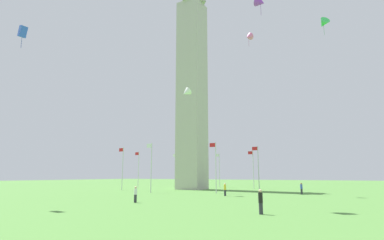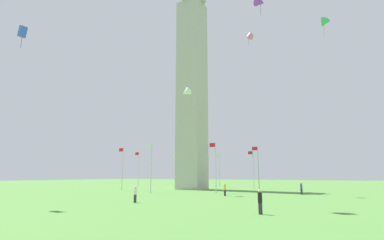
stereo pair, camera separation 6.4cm
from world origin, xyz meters
name	(u,v)px [view 2 (the right image)]	position (x,y,z in m)	size (l,w,h in m)	color
ground_plane	(192,189)	(0.00, 0.00, 0.00)	(260.00, 260.00, 0.00)	#548C3D
obelisk_monument	(192,80)	(0.00, 0.00, 22.74)	(5.00, 5.00, 45.48)	#B7B2A8
flagpole_n	(138,168)	(13.70, 0.00, 4.39)	(1.12, 0.14, 8.00)	silver
flagpole_ne	(122,166)	(9.71, 9.65, 4.39)	(1.12, 0.14, 8.00)	silver
flagpole_e	(151,165)	(0.06, 13.64, 4.39)	(1.12, 0.14, 8.00)	silver
flagpole_se	(215,165)	(-9.59, 9.65, 4.39)	(1.12, 0.14, 8.00)	silver
flagpole_s	(258,166)	(-13.58, 0.00, 4.39)	(1.12, 0.14, 8.00)	silver
flagpole_sw	(253,167)	(-9.59, -9.65, 4.39)	(1.12, 0.14, 8.00)	silver
flagpole_w	(219,168)	(0.06, -13.64, 4.39)	(1.12, 0.14, 8.00)	silver
flagpole_nw	(176,168)	(9.71, -9.65, 4.39)	(1.12, 0.14, 8.00)	silver
person_white_shirt	(135,194)	(-9.10, 28.48, 0.81)	(0.32, 0.32, 1.64)	#2D2D38
person_yellow_shirt	(225,189)	(-13.27, 14.74, 0.85)	(0.32, 0.32, 1.72)	#2D2D38
person_black_shirt	(260,202)	(-23.06, 31.46, 0.87)	(0.32, 0.32, 1.75)	#2D2D38
person_blue_shirt	(301,189)	(-21.85, 6.51, 0.84)	(0.32, 0.32, 1.69)	#2D2D38
kite_pink_delta	(248,37)	(-15.20, 7.93, 25.53)	(1.71, 1.88, 2.47)	pink
kite_white_delta	(186,92)	(-6.46, 13.62, 15.69)	(1.99, 2.10, 2.63)	white
kite_blue_box	(22,32)	(0.99, 35.96, 17.98)	(1.14, 0.86, 2.55)	blue
kite_green_delta	(323,23)	(-26.26, 0.57, 28.57)	(2.47, 2.55, 3.25)	green
kite_purple_delta	(260,2)	(-19.54, 15.75, 26.29)	(1.99, 1.63, 2.88)	purple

